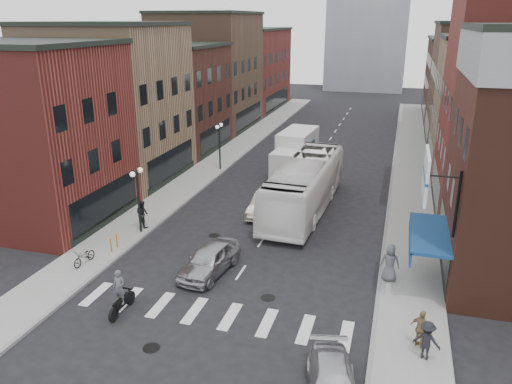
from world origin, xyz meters
TOP-DOWN VIEW (x-y plane):
  - ground at (0.00, 0.00)m, footprint 160.00×160.00m
  - sidewalk_left at (-8.50, 22.00)m, footprint 3.00×74.00m
  - sidewalk_right at (8.50, 22.00)m, footprint 3.00×74.00m
  - curb_left at (-7.00, 22.00)m, footprint 0.20×74.00m
  - curb_right at (7.00, 22.00)m, footprint 0.20×74.00m
  - crosswalk_stripes at (0.00, -3.00)m, footprint 12.00×2.20m
  - bldg_left_near at (-14.99, 4.50)m, footprint 10.30×9.20m
  - bldg_left_mid_a at (-14.99, 14.00)m, footprint 10.30×10.20m
  - bldg_left_mid_b at (-14.99, 24.00)m, footprint 10.30×10.20m
  - bldg_left_far_a at (-14.99, 35.00)m, footprint 10.30×12.20m
  - bldg_left_far_b at (-14.99, 49.00)m, footprint 10.30×16.20m
  - bldg_right_mid_b at (14.99, 24.00)m, footprint 10.30×10.20m
  - bldg_right_far_a at (14.99, 35.00)m, footprint 10.30×12.20m
  - bldg_right_far_b at (14.99, 49.00)m, footprint 10.30×16.20m
  - awning_blue at (8.93, 2.50)m, footprint 1.80×5.00m
  - billboard_sign at (8.59, 0.50)m, footprint 1.52×3.00m
  - streetlamp_near at (-7.40, 4.00)m, footprint 0.32×1.22m
  - streetlamp_far at (-7.40, 18.00)m, footprint 0.32×1.22m
  - bike_rack at (-7.60, 1.30)m, footprint 0.08×0.68m
  - box_truck at (-1.06, 19.10)m, footprint 2.84×8.19m
  - motorcycle_rider at (-3.95, -4.08)m, footprint 0.58×2.08m
  - transit_bus at (1.41, 10.81)m, footprint 3.57×13.00m
  - sedan_left_near at (-1.53, 0.54)m, footprint 2.36×4.67m
  - sedan_left_far at (-0.95, 9.29)m, footprint 1.60×4.35m
  - curb_car at (5.85, -6.78)m, footprint 2.57×4.42m
  - parked_bicycle at (-8.17, -0.67)m, footprint 0.70×1.65m
  - ped_left_solo at (-7.65, 4.72)m, footprint 0.96×0.75m
  - ped_right_a at (8.98, -3.77)m, footprint 1.12×0.74m
  - ped_right_b at (8.80, -3.07)m, footprint 1.04×0.92m
  - ped_right_c at (7.40, 2.08)m, footprint 0.95×0.63m

SIDE VIEW (x-z plane):
  - ground at x=0.00m, z-range 0.00..0.00m
  - curb_left at x=-7.00m, z-range -0.08..0.08m
  - curb_right at x=7.00m, z-range -0.08..0.08m
  - crosswalk_stripes at x=0.00m, z-range -0.01..0.01m
  - sidewalk_left at x=-8.50m, z-range 0.00..0.15m
  - sidewalk_right at x=8.50m, z-range 0.00..0.15m
  - bike_rack at x=-7.60m, z-range 0.15..0.95m
  - parked_bicycle at x=-8.17m, z-range 0.15..0.99m
  - curb_car at x=5.85m, z-range 0.00..1.20m
  - sedan_left_far at x=-0.95m, z-range 0.00..1.42m
  - sedan_left_near at x=-1.53m, z-range 0.00..1.52m
  - ped_right_a at x=8.98m, z-range 0.15..1.74m
  - ped_right_b at x=8.80m, z-range 0.15..1.75m
  - motorcycle_rider at x=-3.95m, z-range -0.07..2.05m
  - ped_left_solo at x=-7.65m, z-range 0.15..1.89m
  - ped_right_c at x=7.40m, z-range 0.15..2.07m
  - box_truck at x=-1.06m, z-range -0.02..3.48m
  - transit_bus at x=1.41m, z-range 0.00..3.59m
  - awning_blue at x=8.93m, z-range 2.24..3.02m
  - streetlamp_near at x=-7.40m, z-range 0.86..4.97m
  - streetlamp_far at x=-7.40m, z-range 0.86..4.97m
  - bldg_right_far_b at x=14.99m, z-range 0.00..10.30m
  - bldg_left_mid_b at x=-14.99m, z-range 0.00..10.30m
  - bldg_left_far_b at x=-14.99m, z-range 0.00..11.30m
  - bldg_right_mid_b at x=14.99m, z-range 0.00..11.30m
  - bldg_left_near at x=-14.99m, z-range 0.00..11.30m
  - billboard_sign at x=8.59m, z-range 4.28..7.98m
  - bldg_right_far_a at x=14.99m, z-range 0.00..12.30m
  - bldg_left_mid_a at x=-14.99m, z-range 0.00..12.30m
  - bldg_left_far_a at x=-14.99m, z-range 0.00..13.30m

